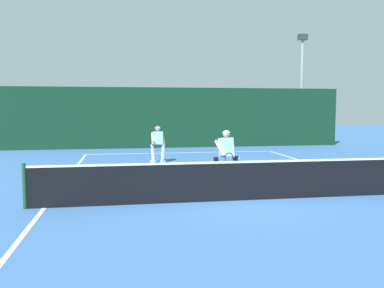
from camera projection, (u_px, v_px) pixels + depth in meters
ground_plane at (242, 200)px, 10.29m from camera, size 80.00×80.00×0.00m
court_line_baseline_far at (181, 153)px, 21.09m from camera, size 9.57×0.10×0.01m
court_line_sideline_left at (44, 208)px, 9.49m from camera, size 0.10×22.00×0.01m
court_line_service at (197, 165)px, 16.64m from camera, size 7.80×0.10×0.01m
court_line_centre at (214, 178)px, 13.43m from camera, size 0.10×6.40×0.01m
tennis_net at (243, 180)px, 10.24m from camera, size 10.49×0.09×1.07m
player_near at (226, 154)px, 12.61m from camera, size 0.90×0.92×1.65m
player_far at (158, 143)px, 17.22m from camera, size 0.78×0.84×1.56m
tennis_ball at (240, 158)px, 18.47m from camera, size 0.07×0.07×0.07m
back_fence_windscreen at (174, 118)px, 23.65m from camera, size 20.17×0.12×3.48m
light_pole at (302, 76)px, 26.40m from camera, size 0.55×0.44×7.02m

